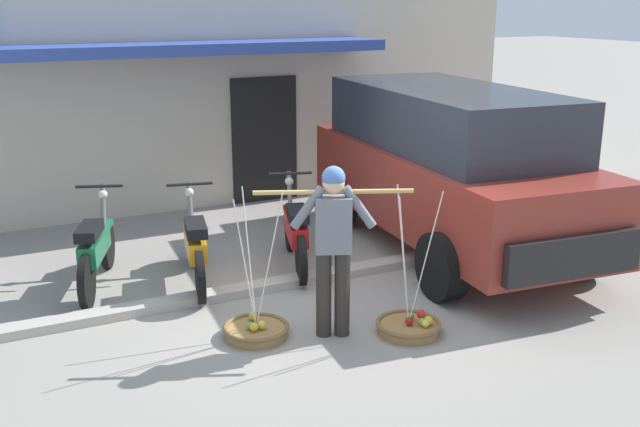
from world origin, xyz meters
TOP-DOWN VIEW (x-y plane):
  - ground_plane at (0.00, 0.00)m, footprint 90.00×90.00m
  - sidewalk_curb at (0.00, 0.70)m, footprint 20.00×0.24m
  - fruit_vendor at (-0.17, -0.65)m, footprint 1.39×0.63m
  - fruit_basket_left_side at (0.53, -0.95)m, footprint 0.65×0.65m
  - fruit_basket_right_side at (-0.86, -0.36)m, footprint 0.65×0.65m
  - motorcycle_nearest_shop at (-1.99, 1.64)m, footprint 0.77×1.73m
  - motorcycle_second_in_row at (-0.96, 1.25)m, footprint 0.60×1.79m
  - motorcycle_third_in_row at (0.30, 1.24)m, footprint 0.72×1.76m
  - parked_truck at (2.39, 1.02)m, footprint 2.49×4.95m
  - storefront_building at (-0.78, 6.84)m, footprint 13.00×6.00m

SIDE VIEW (x-z plane):
  - ground_plane at x=0.00m, z-range 0.00..0.00m
  - sidewalk_curb at x=0.00m, z-range 0.00..0.10m
  - fruit_basket_right_side at x=-0.86m, z-range -0.65..0.80m
  - fruit_basket_left_side at x=0.53m, z-range -0.65..0.80m
  - motorcycle_nearest_shop at x=-1.99m, z-range -0.09..1.00m
  - motorcycle_second_in_row at x=-0.96m, z-range -0.09..1.00m
  - motorcycle_third_in_row at x=0.30m, z-range -0.09..1.00m
  - fruit_vendor at x=-0.17m, z-range 0.13..1.82m
  - parked_truck at x=2.39m, z-range 0.08..2.18m
  - storefront_building at x=-0.78m, z-range 0.00..4.20m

